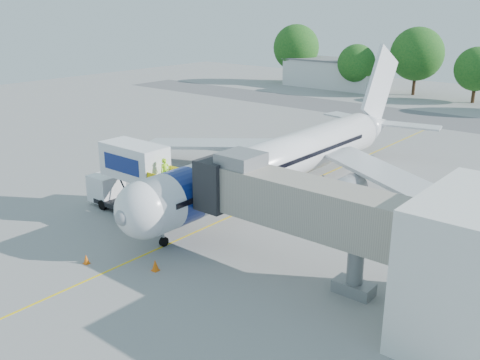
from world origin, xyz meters
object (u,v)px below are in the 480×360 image
Objects in this scene: aircraft at (285,159)px; jet_bridge at (288,201)px; catering_hiloader at (130,178)px; ground_tug at (64,319)px.

jet_bridge is (7.99, -11.12, 1.39)m from aircraft.
catering_hiloader is 2.02× the size of ground_tug.
catering_hiloader is (-6.26, -11.12, -0.19)m from aircraft.
aircraft is 2.71× the size of jet_bridge.
aircraft reaches higher than ground_tug.
jet_bridge is 14.34m from catering_hiloader.
aircraft is at bearing 81.34° from ground_tug.
aircraft is at bearing 125.70° from jet_bridge.
jet_bridge reaches higher than catering_hiloader.
catering_hiloader is at bearing -119.37° from aircraft.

